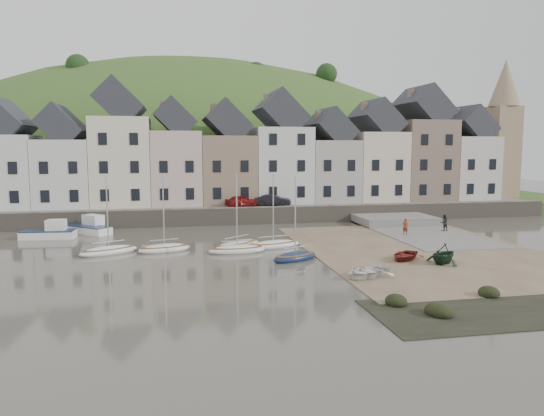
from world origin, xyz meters
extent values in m
plane|color=#494439|center=(0.00, 0.00, 0.00)|extent=(160.00, 160.00, 0.00)
cube|color=#3B5723|center=(0.00, 32.00, 0.75)|extent=(90.00, 30.00, 1.50)
cube|color=slate|center=(0.00, 20.50, 1.55)|extent=(70.00, 7.00, 0.10)
cube|color=slate|center=(0.00, 17.00, 0.90)|extent=(70.00, 1.20, 1.80)
cube|color=brown|center=(11.00, 0.00, 0.03)|extent=(18.00, 26.00, 0.06)
cube|color=slate|center=(15.00, 8.00, 0.06)|extent=(8.00, 18.00, 0.12)
ellipsoid|color=#3B5723|center=(-5.00, 60.00, -18.00)|extent=(134.40, 84.00, 84.00)
cylinder|color=#382619|center=(-22.00, 48.00, 18.00)|extent=(0.50, 0.50, 3.00)
sphere|color=#213D19|center=(-22.00, 48.00, 20.50)|extent=(3.60, 3.60, 3.60)
cylinder|color=#382619|center=(-8.00, 52.00, 18.00)|extent=(0.50, 0.50, 3.00)
sphere|color=#213D19|center=(-8.00, 52.00, 20.50)|extent=(3.60, 3.60, 3.60)
cylinder|color=#382619|center=(6.00, 50.00, 18.00)|extent=(0.50, 0.50, 3.00)
sphere|color=#213D19|center=(6.00, 50.00, 20.50)|extent=(3.60, 3.60, 3.60)
cylinder|color=#382619|center=(18.00, 49.00, 18.00)|extent=(0.50, 0.50, 3.00)
sphere|color=#213D19|center=(18.00, 49.00, 20.50)|extent=(3.60, 3.60, 3.60)
cube|color=silver|center=(-26.00, 24.00, 5.50)|extent=(6.00, 8.00, 8.00)
cube|color=silver|center=(-20.05, 24.00, 5.25)|extent=(5.80, 8.00, 7.50)
cube|color=gray|center=(-21.50, 24.00, 11.92)|extent=(0.60, 0.90, 1.40)
cube|color=beige|center=(-13.90, 24.00, 6.50)|extent=(6.40, 8.00, 10.00)
cube|color=gray|center=(-15.50, 24.00, 14.73)|extent=(0.60, 0.90, 1.40)
cube|color=#C7ACA5|center=(-7.85, 24.00, 5.75)|extent=(5.60, 8.00, 8.50)
cube|color=gray|center=(-9.25, 24.00, 12.82)|extent=(0.60, 0.90, 1.40)
cube|color=#86705D|center=(-1.90, 24.00, 5.50)|extent=(6.20, 8.00, 8.00)
cube|color=gray|center=(-3.45, 24.00, 12.62)|extent=(0.60, 0.90, 1.40)
cube|color=silver|center=(4.55, 24.00, 6.00)|extent=(6.60, 8.00, 9.00)
cube|color=gray|center=(2.90, 24.00, 13.83)|extent=(0.60, 0.90, 1.40)
cube|color=#A8A39A|center=(10.80, 24.00, 5.25)|extent=(5.80, 8.00, 7.50)
cube|color=gray|center=(9.35, 24.00, 11.92)|extent=(0.60, 0.90, 1.40)
cube|color=beige|center=(16.75, 24.00, 5.75)|extent=(6.00, 8.00, 8.50)
cube|color=gray|center=(15.25, 24.00, 13.02)|extent=(0.60, 0.90, 1.40)
cube|color=#786556|center=(23.00, 24.00, 6.50)|extent=(6.40, 8.00, 10.00)
cube|color=gray|center=(21.40, 24.00, 14.73)|extent=(0.60, 0.90, 1.40)
cube|color=beige|center=(29.15, 24.00, 5.50)|extent=(5.80, 8.00, 8.00)
cube|color=gray|center=(27.70, 24.00, 12.42)|extent=(0.60, 0.90, 1.40)
cube|color=#997F60|center=(34.55, 24.00, 7.50)|extent=(3.50, 3.50, 12.00)
cone|color=#997F60|center=(34.55, 24.00, 16.50)|extent=(4.00, 4.00, 6.00)
ellipsoid|color=white|center=(-13.45, 3.57, 0.20)|extent=(4.81, 3.45, 0.84)
ellipsoid|color=brown|center=(-13.45, 3.57, 0.42)|extent=(4.41, 3.16, 0.20)
cylinder|color=#B2B5B7|center=(-13.45, 3.57, 3.30)|extent=(0.10, 0.10, 5.60)
cylinder|color=#B2B5B7|center=(-13.45, 3.57, 0.95)|extent=(2.30, 1.24, 0.08)
ellipsoid|color=white|center=(-9.20, 3.64, 0.20)|extent=(4.43, 2.55, 0.84)
ellipsoid|color=brown|center=(-9.20, 3.64, 0.42)|extent=(4.07, 2.33, 0.20)
cylinder|color=#B2B5B7|center=(-9.20, 3.64, 3.30)|extent=(0.10, 0.10, 5.60)
cylinder|color=#B2B5B7|center=(-9.20, 3.64, 0.95)|extent=(2.24, 0.69, 0.08)
ellipsoid|color=beige|center=(-3.35, 3.99, 0.20)|extent=(4.86, 4.41, 0.84)
ellipsoid|color=brown|center=(-3.35, 3.99, 0.42)|extent=(4.46, 4.04, 0.20)
cylinder|color=#B2B5B7|center=(-3.35, 3.99, 3.30)|extent=(0.10, 0.10, 5.60)
cylinder|color=#B2B5B7|center=(-3.35, 3.99, 0.95)|extent=(2.19, 1.86, 0.08)
ellipsoid|color=white|center=(-3.58, 2.06, 0.20)|extent=(4.62, 1.83, 0.84)
ellipsoid|color=brown|center=(-3.58, 2.06, 0.42)|extent=(4.25, 1.66, 0.20)
cylinder|color=#B2B5B7|center=(-3.58, 2.06, 3.30)|extent=(0.10, 0.10, 5.60)
cylinder|color=#B2B5B7|center=(-3.58, 2.06, 0.95)|extent=(2.49, 0.26, 0.08)
ellipsoid|color=white|center=(-0.39, 3.50, 0.20)|extent=(5.04, 2.69, 0.84)
ellipsoid|color=brown|center=(-0.39, 3.50, 0.42)|extent=(4.63, 2.46, 0.20)
cylinder|color=#B2B5B7|center=(-0.39, 3.50, 3.30)|extent=(0.10, 0.10, 5.60)
cylinder|color=#B2B5B7|center=(-0.39, 3.50, 0.95)|extent=(2.58, 0.76, 0.08)
ellipsoid|color=#162546|center=(0.25, -1.44, 0.20)|extent=(4.13, 3.07, 0.84)
ellipsoid|color=brown|center=(0.25, -1.44, 0.42)|extent=(3.79, 2.81, 0.20)
cylinder|color=#B2B5B7|center=(0.25, -1.44, 3.30)|extent=(0.10, 0.10, 5.60)
cylinder|color=#B2B5B7|center=(0.25, -1.44, 0.95)|extent=(1.94, 1.02, 0.08)
cube|color=white|center=(-19.59, 11.68, 0.35)|extent=(4.84, 2.12, 0.70)
cube|color=#162546|center=(-19.59, 11.68, 0.72)|extent=(4.75, 2.16, 0.08)
cube|color=white|center=(-18.88, 11.74, 1.20)|extent=(1.75, 1.34, 1.00)
cube|color=white|center=(-16.64, 14.04, 0.35)|extent=(5.21, 5.01, 0.70)
cube|color=#162546|center=(-16.64, 14.04, 0.72)|extent=(5.16, 4.97, 0.08)
cube|color=white|center=(-16.03, 14.61, 1.20)|extent=(2.24, 2.20, 1.00)
imported|color=white|center=(3.50, -7.39, 0.42)|extent=(4.24, 3.79, 0.72)
imported|color=black|center=(10.18, -4.90, 0.79)|extent=(3.57, 3.43, 1.45)
imported|color=maroon|center=(8.11, -3.10, 0.39)|extent=(3.82, 3.80, 0.65)
imported|color=maroon|center=(12.83, 6.72, 0.88)|extent=(0.58, 0.41, 1.52)
imported|color=black|center=(17.61, 8.17, 0.90)|extent=(0.81, 0.66, 1.56)
imported|color=maroon|center=(-0.74, 19.50, 2.25)|extent=(4.10, 2.73, 1.30)
imported|color=black|center=(2.82, 19.50, 2.26)|extent=(4.23, 2.59, 1.32)
cube|color=black|center=(8.00, -15.00, 0.03)|extent=(14.00, 6.00, 0.05)
ellipsoid|color=black|center=(4.13, -15.02, 0.23)|extent=(1.14, 1.25, 0.74)
ellipsoid|color=black|center=(2.85, -13.16, 0.23)|extent=(1.15, 1.26, 0.74)
ellipsoid|color=black|center=(8.60, -12.68, 0.23)|extent=(1.14, 1.25, 0.74)
ellipsoid|color=black|center=(4.26, -15.29, 0.23)|extent=(1.14, 1.26, 0.74)
camera|label=1|loc=(-8.76, -38.04, 8.34)|focal=34.47mm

